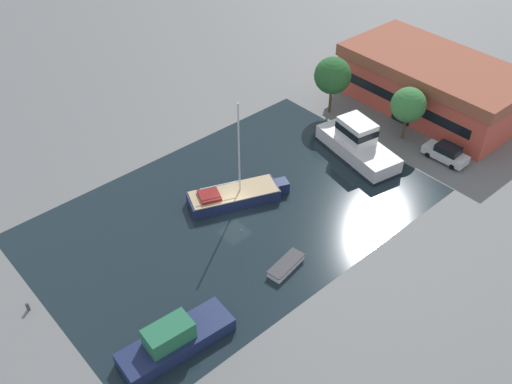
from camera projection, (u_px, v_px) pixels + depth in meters
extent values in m
plane|color=slate|center=(234.00, 213.00, 52.52)|extent=(440.00, 440.00, 0.00)
cube|color=black|center=(234.00, 213.00, 52.52)|extent=(23.35, 36.07, 0.01)
cube|color=#C64C3D|center=(432.00, 89.00, 65.66)|extent=(20.20, 10.90, 4.52)
cube|color=brown|center=(437.00, 66.00, 63.78)|extent=(20.80, 11.23, 1.40)
cube|color=black|center=(402.00, 110.00, 63.42)|extent=(2.40, 0.10, 3.17)
cube|color=black|center=(403.00, 103.00, 62.85)|extent=(17.02, 0.32, 1.13)
cylinder|color=brown|center=(404.00, 127.00, 61.14)|extent=(0.28, 0.28, 2.75)
sphere|color=#387A3D|center=(408.00, 105.00, 59.39)|extent=(3.71, 3.71, 3.71)
cylinder|color=brown|center=(330.00, 100.00, 65.18)|extent=(0.31, 0.31, 3.12)
sphere|color=#28602D|center=(333.00, 75.00, 63.20)|extent=(4.14, 4.14, 4.14)
cube|color=silver|center=(445.00, 154.00, 58.46)|extent=(4.67, 2.01, 0.82)
cube|color=black|center=(448.00, 149.00, 57.87)|extent=(2.45, 1.72, 0.69)
cube|color=black|center=(438.00, 144.00, 58.57)|extent=(0.08, 1.50, 0.56)
cylinder|color=black|center=(428.00, 155.00, 59.06)|extent=(0.61, 0.22, 0.60)
cylinder|color=black|center=(437.00, 148.00, 59.95)|extent=(0.61, 0.22, 0.60)
cylinder|color=black|center=(452.00, 167.00, 57.46)|extent=(0.61, 0.22, 0.60)
cylinder|color=black|center=(461.00, 160.00, 58.35)|extent=(0.61, 0.22, 0.60)
cube|color=#19234C|center=(234.00, 197.00, 53.46)|extent=(5.85, 8.92, 1.10)
cube|color=#19234C|center=(281.00, 186.00, 54.71)|extent=(1.65, 1.60, 1.10)
cube|color=tan|center=(233.00, 192.00, 53.08)|extent=(5.61, 8.56, 0.08)
cylinder|color=silver|center=(239.00, 149.00, 50.26)|extent=(0.16, 0.16, 9.33)
cylinder|color=silver|center=(220.00, 185.00, 52.03)|extent=(1.55, 3.57, 0.12)
cube|color=maroon|center=(209.00, 195.00, 52.36)|extent=(2.56, 2.48, 0.30)
cube|color=silver|center=(357.00, 149.00, 58.92)|extent=(10.18, 5.38, 1.68)
cube|color=black|center=(357.00, 154.00, 59.37)|extent=(10.29, 5.47, 0.18)
cube|color=white|center=(357.00, 131.00, 57.98)|extent=(4.10, 3.26, 2.28)
cube|color=black|center=(357.00, 129.00, 57.84)|extent=(4.19, 3.35, 0.73)
cube|color=white|center=(286.00, 266.00, 47.02)|extent=(1.81, 3.66, 0.53)
cube|color=#333338|center=(286.00, 263.00, 46.82)|extent=(1.91, 3.82, 0.08)
cube|color=#19234C|center=(177.00, 341.00, 40.90)|extent=(3.40, 8.76, 1.14)
cube|color=#236647|center=(169.00, 334.00, 39.83)|extent=(2.19, 3.57, 1.48)
cylinder|color=#47474C|center=(28.00, 308.00, 43.66)|extent=(0.26, 0.26, 0.54)
sphere|color=#47474C|center=(27.00, 305.00, 43.44)|extent=(0.29, 0.29, 0.29)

